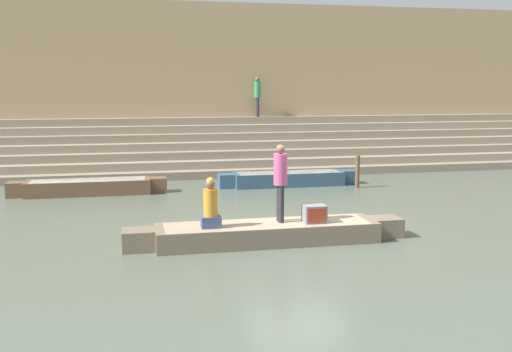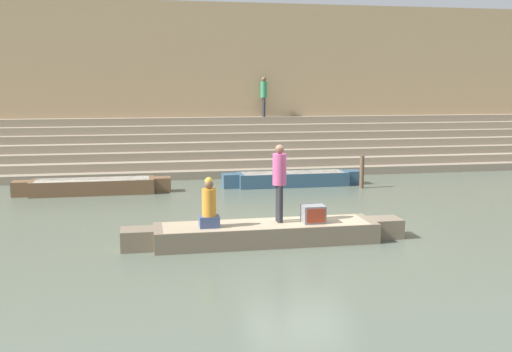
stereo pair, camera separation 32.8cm
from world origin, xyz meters
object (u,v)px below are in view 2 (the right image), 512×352
object	(u,v)px
moored_boat_distant	(293,179)
person_on_steps	(264,93)
person_standing	(279,177)
rowboat_main	(266,232)
mooring_post	(362,172)
tv_set	(313,214)
moored_boat_shore	(93,186)
person_rowing	(209,207)

from	to	relation	value
moored_boat_distant	person_on_steps	xyz separation A→B (m)	(0.12, 5.70, 2.91)
person_standing	rowboat_main	bearing A→B (deg)	-158.36
moored_boat_distant	mooring_post	distance (m)	2.43
tv_set	moored_boat_shore	bearing A→B (deg)	123.31
rowboat_main	moored_boat_distant	bearing A→B (deg)	73.66
moored_boat_shore	person_on_steps	bearing A→B (deg)	42.32
person_rowing	moored_boat_shore	size ratio (longest dim) A/B	0.22
rowboat_main	tv_set	xyz separation A→B (m)	(1.07, -0.13, 0.41)
moored_boat_shore	person_on_steps	world-z (taller)	person_on_steps
rowboat_main	person_standing	distance (m)	1.29
moored_boat_distant	person_on_steps	bearing A→B (deg)	82.32
person_standing	moored_boat_shore	size ratio (longest dim) A/B	0.35
rowboat_main	person_rowing	world-z (taller)	person_rowing
mooring_post	person_on_steps	size ratio (longest dim) A/B	0.65
moored_boat_shore	mooring_post	xyz separation A→B (m)	(9.04, -0.63, 0.31)
person_standing	moored_boat_distant	bearing A→B (deg)	78.00
tv_set	person_on_steps	xyz separation A→B (m)	(1.56, 13.24, 2.52)
moored_boat_shore	moored_boat_distant	distance (m)	6.83
moored_boat_distant	person_on_steps	distance (m)	6.40
mooring_post	rowboat_main	bearing A→B (deg)	-126.13
tv_set	moored_boat_shore	size ratio (longest dim) A/B	0.10
mooring_post	person_on_steps	world-z (taller)	person_on_steps
tv_set	moored_boat_distant	distance (m)	7.69
rowboat_main	person_rowing	distance (m)	1.46
person_on_steps	moored_boat_distant	bearing A→B (deg)	-106.07
person_rowing	tv_set	bearing A→B (deg)	3.73
moored_boat_shore	person_on_steps	size ratio (longest dim) A/B	2.89
tv_set	person_on_steps	bearing A→B (deg)	79.97
moored_boat_distant	moored_boat_shore	bearing A→B (deg)	176.09
mooring_post	person_on_steps	bearing A→B (deg)	107.61
moored_boat_distant	mooring_post	xyz separation A→B (m)	(2.22, -0.94, 0.31)
person_rowing	tv_set	world-z (taller)	person_rowing
person_standing	person_rowing	bearing A→B (deg)	-167.81
rowboat_main	mooring_post	world-z (taller)	mooring_post
person_standing	mooring_post	xyz separation A→B (m)	(4.40, 6.38, -0.91)
person_rowing	mooring_post	distance (m)	8.95
rowboat_main	moored_boat_distant	size ratio (longest dim) A/B	1.29
moored_boat_distant	person_standing	bearing A→B (deg)	-113.10
person_rowing	mooring_post	bearing A→B (deg)	51.59
person_standing	moored_boat_distant	size ratio (longest dim) A/B	0.35
tv_set	mooring_post	xyz separation A→B (m)	(3.66, 6.61, -0.08)
rowboat_main	moored_boat_distant	distance (m)	7.83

